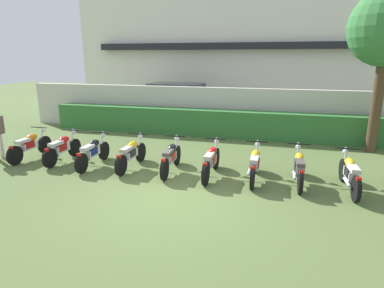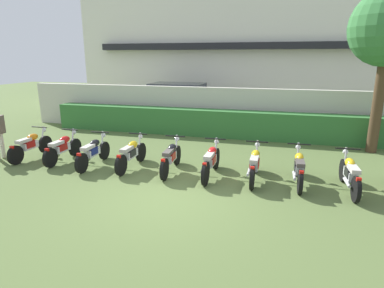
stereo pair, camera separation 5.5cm
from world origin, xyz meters
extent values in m
plane|color=#566B38|center=(0.00, 0.00, 0.00)|extent=(60.00, 60.00, 0.00)
cube|color=silver|center=(0.00, 14.83, 3.43)|extent=(19.47, 6.00, 6.85)
cube|color=black|center=(0.00, 11.58, 3.77)|extent=(16.36, 0.50, 0.36)
cube|color=beige|center=(0.00, 6.97, 0.98)|extent=(18.50, 0.30, 1.95)
cube|color=#337033|center=(0.00, 6.27, 0.55)|extent=(14.80, 0.70, 1.10)
cube|color=#9EA3A8|center=(-2.66, 9.40, 0.74)|extent=(4.57, 2.02, 1.00)
cube|color=#2D333D|center=(-2.86, 9.41, 1.57)|extent=(2.76, 1.80, 0.65)
cylinder|color=black|center=(-1.05, 10.27, 0.34)|extent=(0.69, 0.25, 0.68)
cylinder|color=black|center=(-1.12, 8.42, 0.34)|extent=(0.69, 0.25, 0.68)
cylinder|color=black|center=(-4.20, 10.38, 0.34)|extent=(0.69, 0.25, 0.68)
cylinder|color=black|center=(-4.27, 8.54, 0.34)|extent=(0.69, 0.25, 0.68)
cylinder|color=#4C3823|center=(5.50, 5.47, 1.62)|extent=(0.35, 0.35, 3.24)
cylinder|color=black|center=(-5.34, 2.33, 0.30)|extent=(0.09, 0.60, 0.60)
cylinder|color=black|center=(-5.34, 1.01, 0.30)|extent=(0.09, 0.60, 0.60)
cube|color=silver|center=(-5.34, 1.62, 0.45)|extent=(0.20, 0.60, 0.22)
ellipsoid|color=orange|center=(-5.34, 1.79, 0.68)|extent=(0.22, 0.44, 0.22)
cube|color=beige|center=(-5.34, 1.39, 0.66)|extent=(0.20, 0.52, 0.10)
cube|color=red|center=(-5.34, 0.91, 0.58)|extent=(0.10, 0.08, 0.08)
cylinder|color=silver|center=(-5.34, 2.24, 0.62)|extent=(0.05, 0.23, 0.65)
cylinder|color=black|center=(-5.34, 2.15, 0.94)|extent=(0.60, 0.04, 0.04)
sphere|color=silver|center=(-5.34, 2.35, 0.80)|extent=(0.14, 0.14, 0.14)
cylinder|color=silver|center=(-5.46, 1.37, 0.32)|extent=(0.07, 0.55, 0.07)
cube|color=#A51414|center=(-5.34, 1.57, 0.50)|extent=(0.24, 0.36, 0.20)
cylinder|color=black|center=(-4.13, 2.29, 0.30)|extent=(0.09, 0.59, 0.59)
cylinder|color=black|center=(-4.14, 1.06, 0.30)|extent=(0.09, 0.59, 0.59)
cube|color=silver|center=(-4.13, 1.63, 0.45)|extent=(0.20, 0.60, 0.22)
ellipsoid|color=red|center=(-4.13, 1.80, 0.68)|extent=(0.22, 0.44, 0.22)
cube|color=beige|center=(-4.13, 1.40, 0.66)|extent=(0.20, 0.52, 0.10)
cube|color=red|center=(-4.14, 0.96, 0.58)|extent=(0.10, 0.08, 0.08)
cylinder|color=silver|center=(-4.13, 2.20, 0.62)|extent=(0.05, 0.23, 0.65)
cylinder|color=black|center=(-4.13, 2.11, 0.94)|extent=(0.60, 0.04, 0.04)
sphere|color=silver|center=(-4.13, 2.31, 0.80)|extent=(0.14, 0.14, 0.14)
cylinder|color=silver|center=(-4.25, 1.38, 0.32)|extent=(0.07, 0.55, 0.07)
cube|color=#A51414|center=(-4.13, 1.58, 0.50)|extent=(0.24, 0.36, 0.20)
cylinder|color=black|center=(-3.00, 2.22, 0.29)|extent=(0.11, 0.59, 0.58)
cylinder|color=black|center=(-2.96, 0.90, 0.29)|extent=(0.11, 0.59, 0.58)
cube|color=silver|center=(-2.98, 1.51, 0.44)|extent=(0.22, 0.61, 0.22)
ellipsoid|color=black|center=(-2.98, 1.68, 0.67)|extent=(0.24, 0.45, 0.22)
cube|color=beige|center=(-2.97, 1.28, 0.65)|extent=(0.22, 0.53, 0.10)
cube|color=red|center=(-2.95, 0.80, 0.57)|extent=(0.10, 0.08, 0.08)
cylinder|color=silver|center=(-3.00, 2.13, 0.61)|extent=(0.06, 0.23, 0.65)
cylinder|color=black|center=(-3.00, 2.04, 0.93)|extent=(0.60, 0.06, 0.04)
sphere|color=silver|center=(-3.00, 2.24, 0.79)|extent=(0.14, 0.14, 0.14)
cylinder|color=silver|center=(-3.09, 1.25, 0.31)|extent=(0.09, 0.55, 0.07)
cube|color=navy|center=(-2.98, 1.46, 0.49)|extent=(0.25, 0.37, 0.20)
cylinder|color=black|center=(-1.78, 2.34, 0.30)|extent=(0.09, 0.60, 0.59)
cylinder|color=black|center=(-1.79, 1.02, 0.30)|extent=(0.09, 0.60, 0.59)
cube|color=silver|center=(-1.78, 1.63, 0.45)|extent=(0.20, 0.60, 0.22)
ellipsoid|color=yellow|center=(-1.78, 1.80, 0.68)|extent=(0.22, 0.44, 0.22)
cube|color=#B2ADA3|center=(-1.78, 1.40, 0.66)|extent=(0.20, 0.52, 0.10)
cube|color=red|center=(-1.79, 0.92, 0.58)|extent=(0.10, 0.08, 0.08)
cylinder|color=silver|center=(-1.78, 2.25, 0.62)|extent=(0.05, 0.23, 0.65)
cylinder|color=black|center=(-1.78, 2.16, 0.94)|extent=(0.60, 0.04, 0.04)
sphere|color=silver|center=(-1.78, 2.36, 0.80)|extent=(0.14, 0.14, 0.14)
cylinder|color=silver|center=(-1.90, 1.38, 0.32)|extent=(0.07, 0.55, 0.07)
cube|color=black|center=(-1.78, 1.58, 0.50)|extent=(0.24, 0.36, 0.20)
cylinder|color=black|center=(-0.58, 2.34, 0.30)|extent=(0.12, 0.60, 0.60)
cylinder|color=black|center=(-0.50, 1.01, 0.30)|extent=(0.12, 0.60, 0.60)
cube|color=silver|center=(-0.54, 1.62, 0.45)|extent=(0.23, 0.61, 0.22)
ellipsoid|color=black|center=(-0.55, 1.79, 0.68)|extent=(0.24, 0.45, 0.22)
cube|color=#4C4742|center=(-0.53, 1.39, 0.66)|extent=(0.23, 0.53, 0.10)
cube|color=red|center=(-0.50, 0.91, 0.58)|extent=(0.10, 0.09, 0.08)
cylinder|color=silver|center=(-0.58, 2.25, 0.62)|extent=(0.06, 0.23, 0.65)
cylinder|color=black|center=(-0.57, 2.16, 0.94)|extent=(0.60, 0.07, 0.04)
sphere|color=silver|center=(-0.58, 2.36, 0.80)|extent=(0.14, 0.14, 0.14)
cylinder|color=silver|center=(-0.65, 1.37, 0.32)|extent=(0.10, 0.55, 0.07)
cube|color=#A51414|center=(-0.54, 1.57, 0.50)|extent=(0.26, 0.37, 0.20)
cylinder|color=black|center=(0.65, 2.28, 0.31)|extent=(0.09, 0.63, 0.63)
cylinder|color=black|center=(0.63, 0.95, 0.31)|extent=(0.09, 0.63, 0.63)
cube|color=silver|center=(0.64, 1.57, 0.46)|extent=(0.20, 0.60, 0.22)
ellipsoid|color=red|center=(0.64, 1.74, 0.69)|extent=(0.22, 0.44, 0.22)
cube|color=#B2ADA3|center=(0.64, 1.34, 0.67)|extent=(0.20, 0.52, 0.10)
cube|color=red|center=(0.63, 0.85, 0.59)|extent=(0.10, 0.08, 0.08)
cylinder|color=silver|center=(0.64, 2.19, 0.63)|extent=(0.05, 0.23, 0.65)
cylinder|color=black|center=(0.64, 2.10, 0.95)|extent=(0.60, 0.04, 0.04)
sphere|color=silver|center=(0.65, 2.30, 0.81)|extent=(0.14, 0.14, 0.14)
cylinder|color=silver|center=(0.52, 1.32, 0.33)|extent=(0.07, 0.55, 0.07)
cube|color=#A51414|center=(0.64, 1.52, 0.51)|extent=(0.24, 0.36, 0.20)
cylinder|color=black|center=(1.81, 2.30, 0.31)|extent=(0.09, 0.61, 0.61)
cylinder|color=black|center=(1.82, 1.00, 0.31)|extent=(0.09, 0.61, 0.61)
cube|color=silver|center=(1.81, 1.60, 0.46)|extent=(0.20, 0.60, 0.22)
ellipsoid|color=yellow|center=(1.81, 1.77, 0.69)|extent=(0.22, 0.44, 0.22)
cube|color=#B2ADA3|center=(1.82, 1.37, 0.67)|extent=(0.20, 0.52, 0.10)
cube|color=red|center=(1.82, 0.90, 0.59)|extent=(0.10, 0.08, 0.08)
cylinder|color=silver|center=(1.81, 2.21, 0.63)|extent=(0.05, 0.23, 0.65)
cylinder|color=black|center=(1.81, 2.12, 0.95)|extent=(0.60, 0.04, 0.04)
sphere|color=silver|center=(1.81, 2.32, 0.81)|extent=(0.14, 0.14, 0.14)
cylinder|color=silver|center=(1.70, 1.35, 0.33)|extent=(0.07, 0.55, 0.07)
cube|color=#A51414|center=(1.81, 1.55, 0.51)|extent=(0.24, 0.36, 0.20)
cylinder|color=black|center=(2.91, 2.37, 0.30)|extent=(0.11, 0.60, 0.59)
cylinder|color=black|center=(2.95, 1.03, 0.30)|extent=(0.11, 0.60, 0.59)
cube|color=silver|center=(2.93, 1.65, 0.45)|extent=(0.22, 0.61, 0.22)
ellipsoid|color=yellow|center=(2.93, 1.82, 0.68)|extent=(0.23, 0.45, 0.22)
cube|color=#4C4742|center=(2.94, 1.42, 0.66)|extent=(0.21, 0.53, 0.10)
cube|color=red|center=(2.95, 0.93, 0.58)|extent=(0.10, 0.08, 0.08)
cylinder|color=silver|center=(2.92, 2.28, 0.62)|extent=(0.06, 0.23, 0.65)
cylinder|color=black|center=(2.92, 2.19, 0.94)|extent=(0.60, 0.05, 0.04)
sphere|color=silver|center=(2.91, 2.39, 0.80)|extent=(0.14, 0.14, 0.14)
cylinder|color=silver|center=(2.82, 1.40, 0.32)|extent=(0.09, 0.55, 0.07)
cube|color=black|center=(2.94, 1.60, 0.50)|extent=(0.25, 0.37, 0.20)
cylinder|color=black|center=(4.09, 2.21, 0.30)|extent=(0.12, 0.60, 0.60)
cylinder|color=black|center=(4.15, 0.89, 0.30)|extent=(0.12, 0.60, 0.60)
cube|color=silver|center=(4.12, 1.50, 0.45)|extent=(0.23, 0.61, 0.22)
ellipsoid|color=yellow|center=(4.11, 1.67, 0.68)|extent=(0.24, 0.45, 0.22)
cube|color=beige|center=(4.13, 1.27, 0.66)|extent=(0.22, 0.53, 0.10)
cube|color=red|center=(4.16, 0.79, 0.58)|extent=(0.10, 0.08, 0.08)
cylinder|color=silver|center=(4.09, 2.12, 0.62)|extent=(0.06, 0.23, 0.65)
cylinder|color=black|center=(4.10, 2.03, 0.94)|extent=(0.60, 0.07, 0.04)
sphere|color=silver|center=(4.09, 2.23, 0.80)|extent=(0.14, 0.14, 0.14)
cylinder|color=silver|center=(4.01, 1.25, 0.32)|extent=(0.10, 0.55, 0.07)
cube|color=black|center=(4.12, 1.45, 0.50)|extent=(0.26, 0.37, 0.20)
cylinder|color=beige|center=(-6.31, 1.49, 0.41)|extent=(0.13, 0.13, 0.81)
cylinder|color=brown|center=(-6.31, 1.67, 1.11)|extent=(0.09, 0.09, 0.55)
camera|label=1|loc=(2.35, -6.68, 3.20)|focal=30.36mm
camera|label=2|loc=(2.40, -6.67, 3.20)|focal=30.36mm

